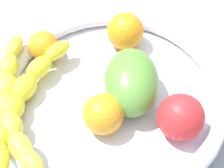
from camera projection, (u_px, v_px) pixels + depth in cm
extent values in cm
cube|color=gray|center=(112.00, 108.00, 54.45)|extent=(120.00, 120.00, 3.00)
cylinder|color=silver|center=(112.00, 99.00, 52.39)|extent=(34.00, 34.00, 2.19)
torus|color=silver|center=(112.00, 91.00, 50.55)|extent=(35.71, 35.71, 2.45)
ellipsoid|color=yellow|center=(14.00, 47.00, 52.87)|extent=(4.79, 5.15, 2.46)
ellipsoid|color=yellow|center=(9.00, 66.00, 51.18)|extent=(5.36, 5.27, 2.90)
ellipsoid|color=yellow|center=(6.00, 86.00, 49.49)|extent=(5.70, 5.35, 3.34)
ellipsoid|color=yellow|center=(7.00, 108.00, 47.84)|extent=(5.78, 5.37, 3.78)
ellipsoid|color=yellow|center=(11.00, 126.00, 45.30)|extent=(5.36, 4.48, 3.34)
ellipsoid|color=yellow|center=(18.00, 144.00, 42.91)|extent=(4.94, 3.43, 2.90)
ellipsoid|color=yellow|center=(31.00, 162.00, 40.71)|extent=(4.71, 2.62, 2.46)
ellipsoid|color=yellow|center=(57.00, 51.00, 53.00)|extent=(2.79, 5.23, 2.43)
ellipsoid|color=yellow|center=(39.00, 68.00, 51.53)|extent=(4.19, 5.67, 2.95)
ellipsoid|color=yellow|center=(24.00, 88.00, 49.78)|extent=(5.38, 6.09, 3.48)
ellipsoid|color=yellow|center=(12.00, 109.00, 47.42)|extent=(5.86, 6.14, 3.48)
ellipsoid|color=yellow|center=(2.00, 132.00, 44.54)|extent=(5.77, 5.55, 2.95)
sphere|color=orange|center=(103.00, 114.00, 45.91)|extent=(5.95, 5.95, 5.95)
sphere|color=orange|center=(125.00, 31.00, 55.82)|extent=(6.40, 6.40, 6.40)
sphere|color=orange|center=(43.00, 46.00, 54.69)|extent=(5.01, 5.01, 5.01)
ellipsoid|color=#568E37|center=(131.00, 81.00, 48.64)|extent=(14.33, 14.01, 7.26)
sphere|color=red|center=(181.00, 117.00, 45.18)|extent=(6.70, 6.70, 6.70)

